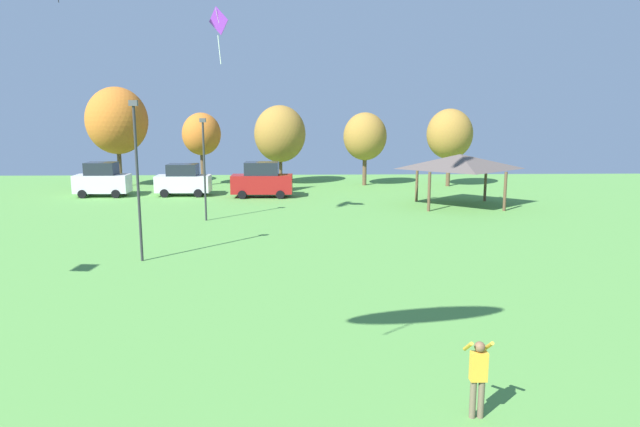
# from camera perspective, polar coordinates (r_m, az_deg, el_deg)

# --- Properties ---
(person_standing_near_foreground) EXTENTS (0.52, 0.52, 1.80)m
(person_standing_near_foreground) POSITION_cam_1_polar(r_m,az_deg,el_deg) (13.14, 15.54, -15.17)
(person_standing_near_foreground) COLOR brown
(person_standing_near_foreground) RESTS_ON ground
(kite_flying_8) EXTENTS (1.14, 0.95, 2.92)m
(kite_flying_8) POSITION_cam_1_polar(r_m,az_deg,el_deg) (32.20, -10.11, 18.17)
(kite_flying_8) COLOR purple
(parked_car_leftmost) EXTENTS (4.06, 2.06, 2.64)m
(parked_car_leftmost) POSITION_cam_1_polar(r_m,az_deg,el_deg) (46.99, -20.95, 3.16)
(parked_car_leftmost) COLOR silver
(parked_car_leftmost) RESTS_ON ground
(parked_car_second_from_left) EXTENTS (4.16, 2.03, 2.48)m
(parked_car_second_from_left) POSITION_cam_1_polar(r_m,az_deg,el_deg) (45.52, -13.51, 3.26)
(parked_car_second_from_left) COLOR silver
(parked_car_second_from_left) RESTS_ON ground
(parked_car_third_from_left) EXTENTS (4.64, 2.06, 2.69)m
(parked_car_third_from_left) POSITION_cam_1_polar(r_m,az_deg,el_deg) (43.73, -5.83, 3.33)
(parked_car_third_from_left) COLOR maroon
(parked_car_third_from_left) RESTS_ON ground
(park_pavilion) EXTENTS (6.52, 5.33, 3.60)m
(park_pavilion) POSITION_cam_1_polar(r_m,az_deg,el_deg) (40.48, 13.82, 5.05)
(park_pavilion) COLOR brown
(park_pavilion) RESTS_ON ground
(light_post_1) EXTENTS (0.36, 0.20, 6.99)m
(light_post_1) POSITION_cam_1_polar(r_m,az_deg,el_deg) (25.85, -17.80, 3.87)
(light_post_1) COLOR #2D2D33
(light_post_1) RESTS_ON ground
(light_post_2) EXTENTS (0.36, 0.20, 6.11)m
(light_post_2) POSITION_cam_1_polar(r_m,az_deg,el_deg) (34.67, -11.50, 4.93)
(light_post_2) COLOR #2D2D33
(light_post_2) RESTS_ON ground
(treeline_tree_0) EXTENTS (5.19, 5.19, 8.53)m
(treeline_tree_0) POSITION_cam_1_polar(r_m,az_deg,el_deg) (52.36, -19.65, 8.73)
(treeline_tree_0) COLOR brown
(treeline_tree_0) RESTS_ON ground
(treeline_tree_1) EXTENTS (3.36, 3.36, 6.36)m
(treeline_tree_1) POSITION_cam_1_polar(r_m,az_deg,el_deg) (51.23, -11.77, 7.76)
(treeline_tree_1) COLOR brown
(treeline_tree_1) RESTS_ON ground
(treeline_tree_2) EXTENTS (4.56, 4.56, 7.00)m
(treeline_tree_2) POSITION_cam_1_polar(r_m,az_deg,el_deg) (51.09, -4.03, 7.94)
(treeline_tree_2) COLOR brown
(treeline_tree_2) RESTS_ON ground
(treeline_tree_3) EXTENTS (3.79, 3.79, 6.38)m
(treeline_tree_3) POSITION_cam_1_polar(r_m,az_deg,el_deg) (50.50, 4.52, 7.67)
(treeline_tree_3) COLOR brown
(treeline_tree_3) RESTS_ON ground
(treeline_tree_4) EXTENTS (3.95, 3.95, 6.70)m
(treeline_tree_4) POSITION_cam_1_polar(r_m,az_deg,el_deg) (50.95, 12.84, 7.73)
(treeline_tree_4) COLOR brown
(treeline_tree_4) RESTS_ON ground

